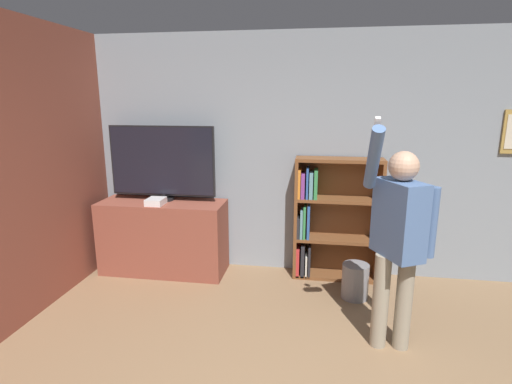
{
  "coord_description": "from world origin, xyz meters",
  "views": [
    {
      "loc": [
        0.09,
        -1.49,
        1.99
      ],
      "look_at": [
        -0.47,
        2.05,
        1.15
      ],
      "focal_mm": 28.0,
      "sensor_mm": 36.0,
      "label": 1
    }
  ],
  "objects": [
    {
      "name": "wall_back",
      "position": [
        0.01,
        3.0,
        1.35
      ],
      "size": [
        6.95,
        0.09,
        2.7
      ],
      "color": "gray",
      "rests_on": "ground_plane"
    },
    {
      "name": "wall_side_brick",
      "position": [
        -2.5,
        1.49,
        1.35
      ],
      "size": [
        0.06,
        4.57,
        2.7
      ],
      "color": "brown",
      "rests_on": "ground_plane"
    },
    {
      "name": "tv_ledge",
      "position": [
        -1.65,
        2.68,
        0.42
      ],
      "size": [
        1.43,
        0.53,
        0.84
      ],
      "color": "brown",
      "rests_on": "ground_plane"
    },
    {
      "name": "game_console",
      "position": [
        -1.67,
        2.55,
        0.88
      ],
      "size": [
        0.18,
        0.21,
        0.07
      ],
      "color": "white",
      "rests_on": "tv_ledge"
    },
    {
      "name": "bookshelf",
      "position": [
        0.23,
        2.83,
        0.68
      ],
      "size": [
        0.94,
        0.28,
        1.37
      ],
      "color": "brown",
      "rests_on": "ground_plane"
    },
    {
      "name": "television",
      "position": [
        -1.65,
        2.75,
        1.28
      ],
      "size": [
        1.22,
        0.22,
        0.85
      ],
      "color": "black",
      "rests_on": "tv_ledge"
    },
    {
      "name": "person",
      "position": [
        0.72,
        1.55,
        0.97
      ],
      "size": [
        0.56,
        0.54,
        1.87
      ],
      "rotation": [
        0.0,
        0.0,
        -1.1
      ],
      "color": "gray",
      "rests_on": "ground_plane"
    },
    {
      "name": "waste_bin",
      "position": [
        0.5,
        2.35,
        0.18
      ],
      "size": [
        0.27,
        0.27,
        0.36
      ],
      "color": "gray",
      "rests_on": "ground_plane"
    }
  ]
}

